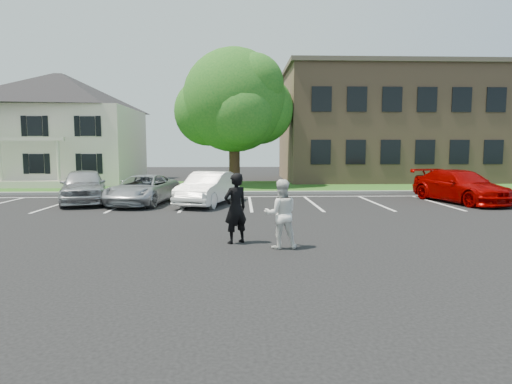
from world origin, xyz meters
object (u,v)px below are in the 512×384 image
house (62,128)px  tree (236,103)px  man_white_shirt (281,214)px  car_white_sedan (209,188)px  man_black_suit (236,208)px  car_silver_minivan (143,190)px  office_building (427,126)px  car_silver_west (84,186)px  car_red_compact (461,186)px

house → tree: 12.67m
house → man_white_shirt: (13.56, -20.42, -2.98)m
car_white_sedan → house: bearing=150.0°
man_black_suit → car_silver_minivan: man_black_suit is taller
house → man_black_suit: (12.44, -19.83, -2.91)m
man_black_suit → office_building: bearing=-156.9°
office_building → car_silver_west: (-21.46, -13.49, -3.38)m
car_white_sedan → car_silver_west: bearing=-169.4°
house → car_red_compact: (22.56, -11.82, -3.10)m
man_black_suit → car_white_sedan: (-1.27, 7.69, -0.20)m
car_silver_west → car_red_compact: size_ratio=0.91×
man_black_suit → car_silver_west: size_ratio=0.40×
car_silver_minivan → car_red_compact: 14.30m
car_silver_minivan → house: bearing=135.1°
man_white_shirt → car_silver_west: size_ratio=0.37×
car_white_sedan → car_red_compact: (11.39, 0.32, 0.02)m
man_black_suit → car_silver_west: man_black_suit is taller
office_building → car_silver_west: office_building is taller
man_black_suit → car_silver_minivan: size_ratio=0.40×
tree → man_white_shirt: tree is taller
house → car_silver_minivan: bearing=-55.2°
man_black_suit → car_silver_minivan: (-4.18, 7.97, -0.28)m
tree → man_white_shirt: bearing=-85.8°
house → car_white_sedan: (11.16, -12.14, -3.12)m
house → car_white_sedan: size_ratio=2.38×
man_white_shirt → car_red_compact: size_ratio=0.34×
car_red_compact → tree: bearing=125.0°
tree → car_white_sedan: bearing=-96.7°
car_silver_minivan → car_silver_west: bearing=-178.0°
man_black_suit → man_white_shirt: bearing=119.3°
house → tree: size_ratio=1.17×
tree → car_red_compact: size_ratio=1.74×
house → man_white_shirt: size_ratio=6.03×
man_white_shirt → car_silver_west: bearing=-51.3°
car_white_sedan → car_red_compact: car_red_compact is taller
tree → car_silver_west: (-6.72, -8.63, -4.57)m
tree → car_silver_minivan: bearing=-113.9°
tree → man_black_suit: size_ratio=4.79×
office_building → car_red_compact: office_building is taller
office_building → car_red_compact: (-4.44, -13.84, -3.43)m
car_silver_west → office_building: bearing=15.0°
tree → car_silver_west: bearing=-127.9°
man_white_shirt → car_silver_west: man_white_shirt is taller
man_white_shirt → car_red_compact: man_white_shirt is taller
office_building → man_black_suit: (-14.56, -21.85, -3.24)m
house → car_white_sedan: house is taller
car_silver_west → car_white_sedan: 5.66m
house → car_white_sedan: bearing=-47.4°
tree → man_black_suit: tree is taller
tree → man_black_suit: (0.18, -16.99, -4.43)m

